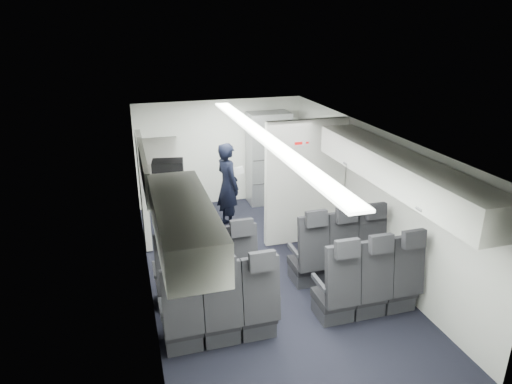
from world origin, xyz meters
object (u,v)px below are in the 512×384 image
carry_on_bag (168,169)px  flight_attendant (228,186)px  seat_row_mid (298,299)px  boarding_door (143,189)px  galley_unit (269,158)px  seat_row_front (275,264)px

carry_on_bag → flight_attendant: bearing=65.8°
seat_row_mid → boarding_door: 3.45m
flight_attendant → seat_row_mid: bearing=165.9°
galley_unit → boarding_door: bearing=-155.7°
boarding_door → galley_unit: bearing=24.3°
seat_row_mid → galley_unit: bearing=77.1°
galley_unit → boarding_door: galley_unit is taller
seat_row_mid → carry_on_bag: size_ratio=8.44×
seat_row_mid → galley_unit: galley_unit is taller
seat_row_front → carry_on_bag: bearing=163.2°
galley_unit → boarding_door: 2.84m
boarding_door → carry_on_bag: carry_on_bag is taller
boarding_door → flight_attendant: boarding_door is taller
seat_row_mid → boarding_door: boarding_door is taller
seat_row_mid → boarding_door: (-1.64, 2.99, 0.55)m
galley_unit → boarding_door: (-2.59, -1.17, 0.00)m
seat_row_front → seat_row_mid: size_ratio=1.00×
boarding_door → flight_attendant: 1.52m
seat_row_front → boarding_door: 2.71m
carry_on_bag → galley_unit: bearing=59.8°
boarding_door → flight_attendant: (1.50, 0.19, -0.16)m
seat_row_front → carry_on_bag: carry_on_bag is taller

